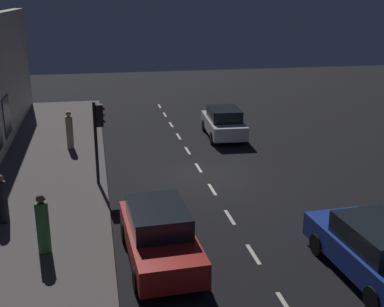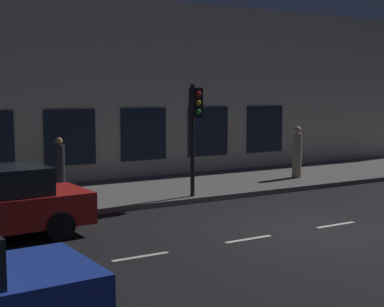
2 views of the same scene
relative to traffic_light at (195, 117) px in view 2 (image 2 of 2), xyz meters
name	(u,v)px [view 2 (image 2 of 2)]	position (x,y,z in m)	size (l,w,h in m)	color
ground_plane	(304,230)	(-4.21, -0.44, -2.46)	(60.00, 60.00, 0.00)	black
sidewalk	(174,188)	(2.04, -0.44, -2.39)	(4.50, 32.00, 0.15)	#5B5654
building_facade	(139,91)	(4.59, -0.44, 0.74)	(0.65, 32.00, 6.41)	beige
lane_centre_line	(336,225)	(-4.21, -1.44, -2.46)	(0.12, 27.20, 0.01)	beige
traffic_light	(195,117)	(0.00, 0.00, 0.00)	(0.47, 0.32, 3.25)	black
pedestrian_0	(59,165)	(3.20, 2.98, -1.55)	(0.44, 0.44, 1.63)	#232328
pedestrian_1	(297,153)	(1.35, -5.04, -1.44)	(0.43, 0.43, 1.83)	gray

